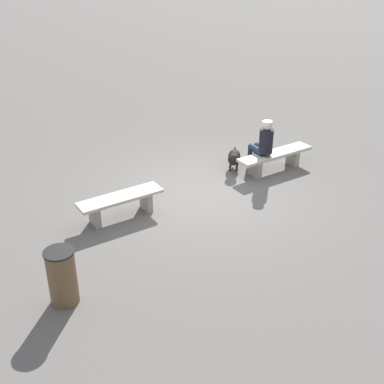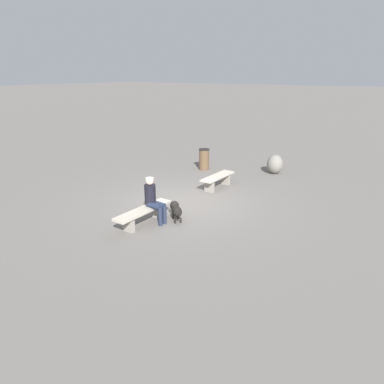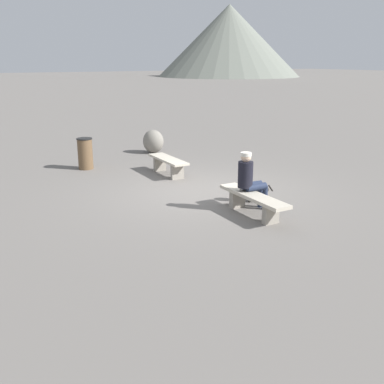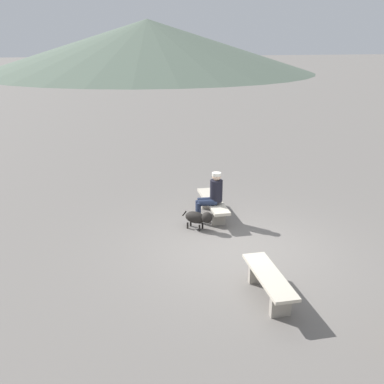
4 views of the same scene
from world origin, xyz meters
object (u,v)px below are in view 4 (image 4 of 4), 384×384
Objects in this scene: bench_right at (213,204)px; dog at (199,218)px; seated_person at (212,194)px; bench_left at (269,281)px.

bench_right is 0.92m from dog.
dog reaches higher than bench_right.
dog is at bearing 144.20° from bench_right.
seated_person is 0.75m from dog.
bench_left is at bearing -174.25° from seated_person.
bench_left is 3.58m from seated_person.
bench_right is (3.85, -0.04, -0.01)m from bench_left.
bench_left is 1.32× the size of seated_person.
dog is (-0.74, 0.55, -0.02)m from bench_right.
seated_person is 1.93× the size of dog.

